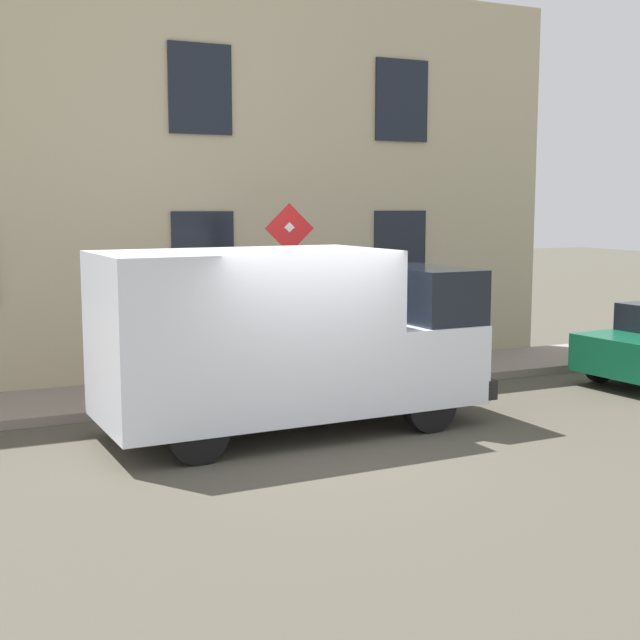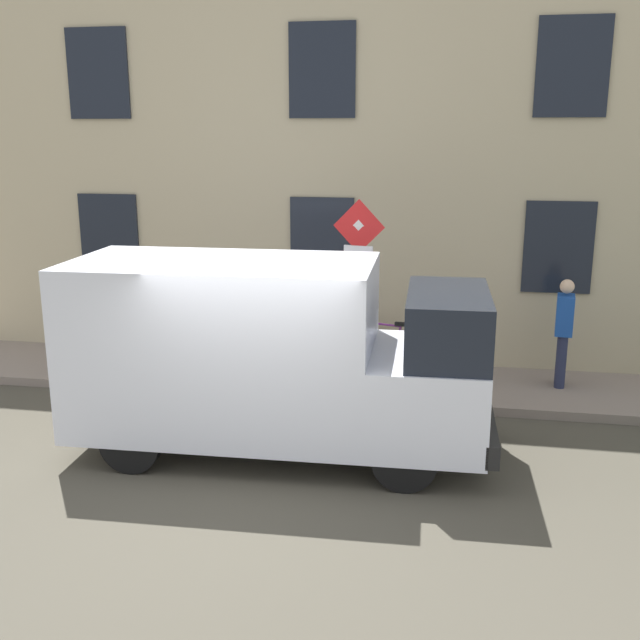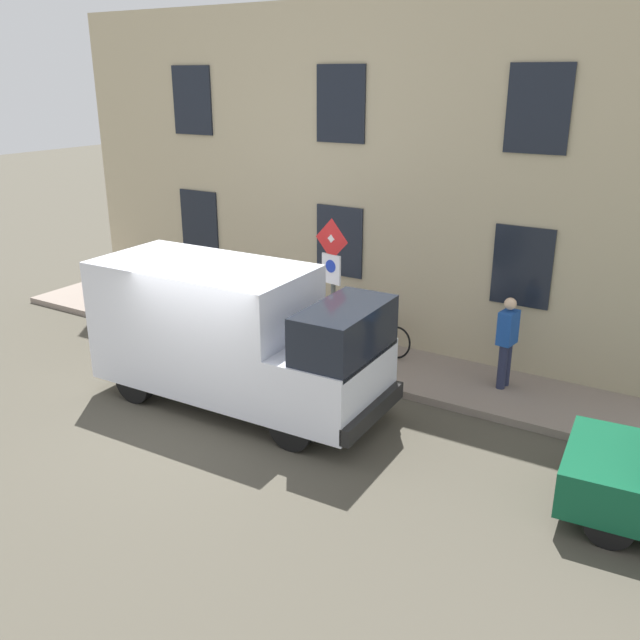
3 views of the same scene
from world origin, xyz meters
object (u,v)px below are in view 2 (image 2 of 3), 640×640
(delivery_van, at_px, (270,352))
(bicycle_purple, at_px, (385,350))
(sign_post_stacked, at_px, (359,271))
(bicycle_red, at_px, (326,347))
(pedestrian, at_px, (564,329))
(litter_bin, at_px, (334,362))

(delivery_van, bearing_deg, bicycle_purple, 67.70)
(sign_post_stacked, bearing_deg, bicycle_purple, -14.16)
(bicycle_purple, distance_m, bicycle_red, 1.01)
(delivery_van, xyz_separation_m, bicycle_purple, (3.15, -1.19, -0.82))
(sign_post_stacked, distance_m, delivery_van, 2.23)
(pedestrian, relative_size, litter_bin, 1.91)
(pedestrian, distance_m, litter_bin, 3.62)
(bicycle_red, bearing_deg, pedestrian, 173.04)
(sign_post_stacked, distance_m, bicycle_purple, 2.01)
(bicycle_purple, height_order, bicycle_red, same)
(sign_post_stacked, xyz_separation_m, bicycle_red, (1.23, 0.70, -1.55))
(sign_post_stacked, height_order, pedestrian, sign_post_stacked)
(bicycle_purple, xyz_separation_m, litter_bin, (-1.09, 0.69, 0.08))
(bicycle_red, bearing_deg, sign_post_stacked, 116.60)
(sign_post_stacked, xyz_separation_m, bicycle_purple, (1.23, -0.31, -1.55))
(litter_bin, bearing_deg, pedestrian, -76.76)
(bicycle_purple, height_order, litter_bin, litter_bin)
(bicycle_purple, bearing_deg, litter_bin, 64.87)
(delivery_van, distance_m, bicycle_purple, 3.46)
(delivery_van, xyz_separation_m, litter_bin, (2.05, -0.49, -0.74))
(sign_post_stacked, bearing_deg, pedestrian, -72.86)
(delivery_van, height_order, pedestrian, delivery_van)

